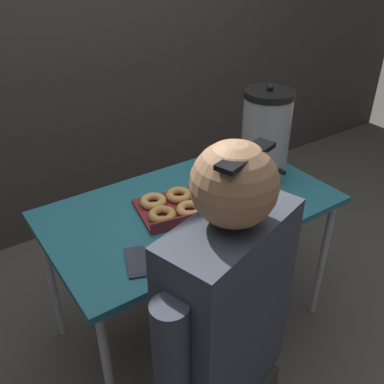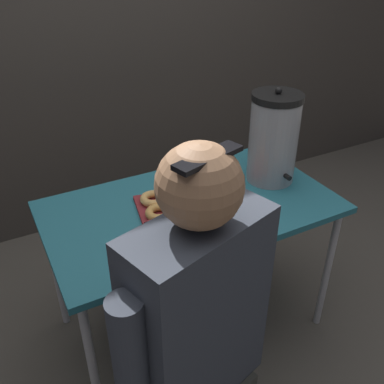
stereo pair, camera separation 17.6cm
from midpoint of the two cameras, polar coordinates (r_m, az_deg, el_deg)
name	(u,v)px [view 2 (the right image)]	position (r m, az deg, el deg)	size (l,w,h in m)	color
ground_plane	(191,321)	(2.25, 2.24, -16.91)	(12.00, 12.00, 0.00)	#4C473F
folding_table	(191,215)	(1.81, 2.66, -3.12)	(1.20, 0.68, 0.70)	#236675
donut_box	(194,203)	(1.76, 3.06, -1.52)	(0.52, 0.34, 0.05)	maroon
coffee_urn	(273,138)	(1.93, 13.40, 6.94)	(0.22, 0.25, 0.43)	#939399
cell_phone	(126,257)	(1.51, -5.50, -8.75)	(0.13, 0.18, 0.01)	#2D334C
person_seated	(198,352)	(1.34, 4.78, -20.68)	(0.53, 0.31, 1.29)	#33332D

